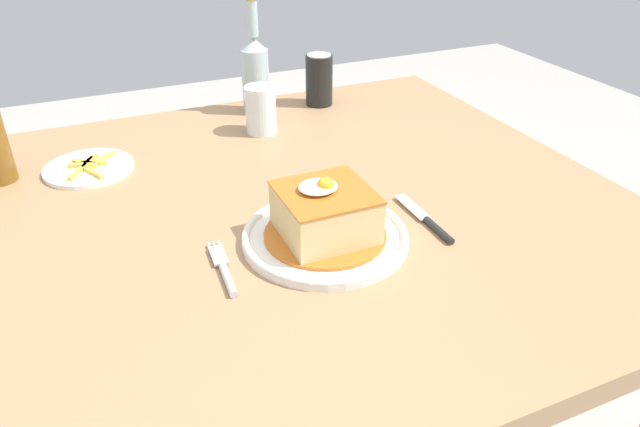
{
  "coord_description": "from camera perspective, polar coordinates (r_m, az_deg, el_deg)",
  "views": [
    {
      "loc": [
        -0.27,
        -0.85,
        1.26
      ],
      "look_at": [
        0.05,
        -0.12,
        0.79
      ],
      "focal_mm": 33.13,
      "sensor_mm": 36.0,
      "label": 1
    }
  ],
  "objects": [
    {
      "name": "sandwich_meal",
      "position": [
        0.91,
        0.49,
        -0.09
      ],
      "size": [
        0.19,
        0.19,
        0.1
      ],
      "color": "#C66B23",
      "rests_on": "main_plate"
    },
    {
      "name": "main_plate",
      "position": [
        0.93,
        0.49,
        -2.21
      ],
      "size": [
        0.26,
        0.26,
        0.02
      ],
      "color": "white",
      "rests_on": "dining_table"
    },
    {
      "name": "knife",
      "position": [
        0.99,
        10.64,
        -0.94
      ],
      "size": [
        0.02,
        0.17,
        0.01
      ],
      "color": "#262628",
      "rests_on": "dining_table"
    },
    {
      "name": "soda_can",
      "position": [
        1.48,
        -0.09,
        12.78
      ],
      "size": [
        0.07,
        0.07,
        0.12
      ],
      "color": "black",
      "rests_on": "dining_table"
    },
    {
      "name": "dining_table",
      "position": [
        1.08,
        -4.96,
        -3.84
      ],
      "size": [
        1.27,
        1.08,
        0.75
      ],
      "color": "#A87F56",
      "rests_on": "ground_plane"
    },
    {
      "name": "side_plate_fries",
      "position": [
        1.24,
        -21.43,
        4.13
      ],
      "size": [
        0.17,
        0.17,
        0.02
      ],
      "color": "white",
      "rests_on": "dining_table"
    },
    {
      "name": "drinking_glass",
      "position": [
        1.32,
        -5.73,
        9.63
      ],
      "size": [
        0.07,
        0.07,
        0.1
      ],
      "color": "gold",
      "rests_on": "dining_table"
    },
    {
      "name": "beer_bottle_clear",
      "position": [
        1.43,
        -6.29,
        13.53
      ],
      "size": [
        0.06,
        0.06,
        0.27
      ],
      "color": "#ADC6CC",
      "rests_on": "dining_table"
    },
    {
      "name": "fork",
      "position": [
        0.87,
        -9.19,
        -5.53
      ],
      "size": [
        0.02,
        0.14,
        0.01
      ],
      "color": "silver",
      "rests_on": "dining_table"
    }
  ]
}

